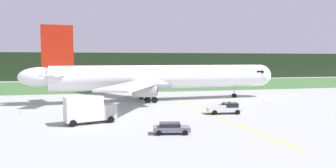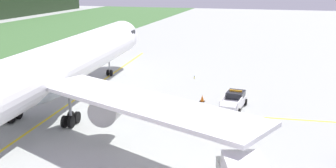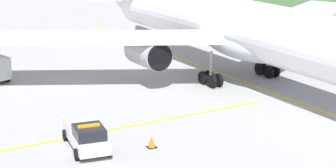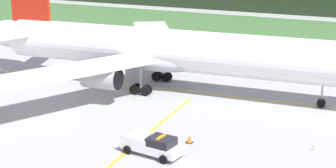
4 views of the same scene
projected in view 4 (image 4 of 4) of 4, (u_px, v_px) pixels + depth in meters
ground at (114, 105)px, 56.71m from camera, size 320.00×320.00×0.00m
grass_verge at (247, 34)px, 98.79m from camera, size 320.00×46.73×0.04m
taxiway_centerline_main at (176, 90)px, 62.25m from camera, size 72.44×5.44×0.01m
taxiway_centerline_spur at (116, 161)px, 42.44m from camera, size 2.92×36.99×0.01m
airliner at (170, 51)px, 61.20m from camera, size 54.77×45.20×15.33m
ops_pickup_truck at (154, 145)px, 43.28m from camera, size 5.65×2.75×1.94m
apron_cone at (189, 139)px, 46.10m from camera, size 0.61×0.61×0.77m
taxiway_edge_light_east at (313, 148)px, 44.39m from camera, size 0.12×0.12×0.47m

